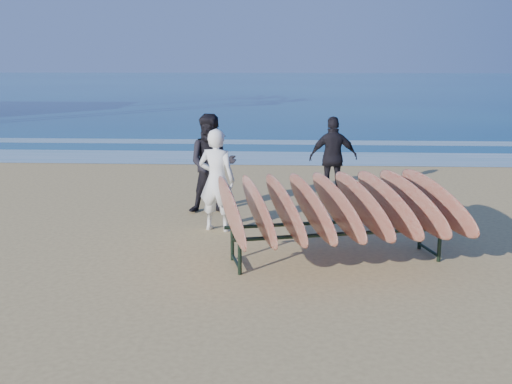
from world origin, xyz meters
TOP-DOWN VIEW (x-y plane):
  - ground at (0.00, 0.00)m, footprint 120.00×120.00m
  - ocean at (0.00, 55.00)m, footprint 160.00×160.00m
  - foam_near at (0.00, 10.00)m, footprint 160.00×160.00m
  - foam_far at (0.00, 13.50)m, footprint 160.00×160.00m
  - surfboard_rack at (1.19, 0.46)m, footprint 3.71×3.30m
  - person_white at (-0.74, 2.06)m, footprint 0.73×0.57m
  - person_dark_a at (-0.97, 3.28)m, footprint 0.98×0.80m
  - person_dark_b at (1.41, 4.73)m, footprint 1.05×0.52m

SIDE VIEW (x-z plane):
  - ground at x=0.00m, z-range 0.00..0.00m
  - ocean at x=0.00m, z-range 0.01..0.01m
  - foam_far at x=0.00m, z-range 0.01..0.01m
  - foam_near at x=0.00m, z-range 0.01..0.01m
  - surfboard_rack at x=1.19m, z-range 0.19..1.48m
  - person_dark_b at x=1.41m, z-range 0.00..1.72m
  - person_white at x=-0.74m, z-range 0.00..1.76m
  - person_dark_a at x=-0.97m, z-range 0.00..1.90m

